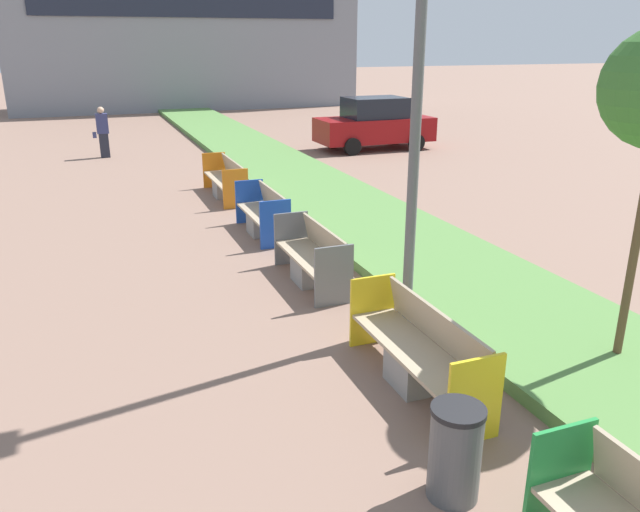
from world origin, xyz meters
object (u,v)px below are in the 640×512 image
litter_bin (455,452)px  bench_grey_frame (313,261)px  pedestrian_walking (103,132)px  street_lamp_post (420,44)px  parked_car_distant (374,124)px  bench_yellow_frame (419,356)px  bench_blue_frame (264,217)px  bench_orange_frame (226,182)px

litter_bin → bench_grey_frame: bearing=83.1°
pedestrian_walking → street_lamp_post: bearing=-78.3°
litter_bin → parked_car_distant: bearing=66.5°
street_lamp_post → bench_yellow_frame: bearing=-113.4°
bench_blue_frame → pedestrian_walking: pedestrian_walking is taller
litter_bin → street_lamp_post: street_lamp_post is taller
bench_grey_frame → bench_blue_frame: 2.91m
street_lamp_post → parked_car_distant: (6.11, 13.76, -2.84)m
bench_orange_frame → litter_bin: bearing=-93.2°
litter_bin → parked_car_distant: 18.46m
bench_yellow_frame → bench_blue_frame: (-0.00, 6.40, -0.01)m
bench_blue_frame → street_lamp_post: 6.07m
bench_yellow_frame → litter_bin: (-0.64, -1.75, 0.07)m
pedestrian_walking → bench_blue_frame: bearing=-76.2°
bench_yellow_frame → litter_bin: size_ratio=2.66×
bench_yellow_frame → bench_orange_frame: 9.86m
litter_bin → parked_car_distant: parked_car_distant is taller
bench_yellow_frame → pedestrian_walking: pedestrian_walking is taller
bench_blue_frame → litter_bin: 8.18m
bench_blue_frame → litter_bin: (-0.63, -8.15, 0.08)m
street_lamp_post → pedestrian_walking: 16.11m
bench_grey_frame → bench_blue_frame: same height
bench_yellow_frame → bench_orange_frame: bearing=90.0°
bench_yellow_frame → bench_grey_frame: bearing=90.1°
litter_bin → street_lamp_post: size_ratio=0.13×
bench_yellow_frame → parked_car_distant: bearing=66.1°
bench_blue_frame → parked_car_distant: bearing=52.5°
street_lamp_post → pedestrian_walking: street_lamp_post is taller
litter_bin → street_lamp_post: (1.25, 3.16, 3.31)m
bench_orange_frame → litter_bin: size_ratio=2.78×
street_lamp_post → parked_car_distant: bearing=66.1°
pedestrian_walking → parked_car_distant: 9.48m
bench_yellow_frame → bench_blue_frame: bearing=90.0°
bench_grey_frame → pedestrian_walking: bearing=100.9°
bench_grey_frame → parked_car_distant: size_ratio=0.49×
bench_grey_frame → parked_car_distant: 13.49m
bench_blue_frame → parked_car_distant: size_ratio=0.47×
pedestrian_walking → bench_yellow_frame: bearing=-81.3°
bench_yellow_frame → litter_bin: bench_yellow_frame is taller
litter_bin → parked_car_distant: (7.36, 16.92, 0.47)m
bench_yellow_frame → parked_car_distant: 16.60m
bench_blue_frame → pedestrian_walking: size_ratio=1.16×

